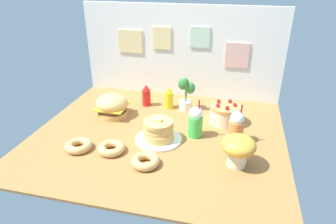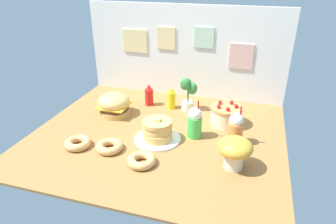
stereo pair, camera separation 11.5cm
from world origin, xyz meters
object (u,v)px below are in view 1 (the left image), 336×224
object	(u,v)px
potted_plant	(186,92)
mushroom_stool	(238,148)
donut_chocolate	(111,148)
donut_vanilla	(145,161)
pancake_stack	(159,132)
orange_float_cup	(236,127)
layer_cake	(225,114)
cream_soda_cup	(195,122)
donut_pink_glaze	(78,145)
mustard_bottle	(169,98)
burger	(112,106)
ketchup_bottle	(146,96)

from	to	relation	value
potted_plant	mushroom_stool	world-z (taller)	potted_plant
donut_chocolate	donut_vanilla	xyz separation A→B (cm)	(28.49, -9.34, 0.00)
pancake_stack	orange_float_cup	bearing A→B (deg)	12.21
pancake_stack	orange_float_cup	xyz separation A→B (cm)	(57.20, 12.38, 5.14)
layer_cake	cream_soda_cup	world-z (taller)	cream_soda_cup
donut_pink_glaze	potted_plant	distance (cm)	106.97
mustard_bottle	layer_cake	bearing A→B (deg)	-18.19
pancake_stack	mushroom_stool	world-z (taller)	mushroom_stool
cream_soda_cup	donut_vanilla	distance (cm)	54.03
donut_vanilla	potted_plant	size ratio (longest dim) A/B	0.61
donut_pink_glaze	potted_plant	xyz separation A→B (cm)	(63.49, 84.95, 14.01)
pancake_stack	cream_soda_cup	size ratio (longest dim) A/B	1.13
burger	potted_plant	size ratio (longest dim) A/B	0.87
potted_plant	mushroom_stool	bearing A→B (deg)	-57.42
mustard_bottle	cream_soda_cup	xyz separation A→B (cm)	(31.88, -45.24, 2.61)
pancake_stack	layer_cake	bearing A→B (deg)	40.95
ketchup_bottle	mustard_bottle	world-z (taller)	same
pancake_stack	cream_soda_cup	bearing A→B (deg)	26.55
burger	mustard_bottle	world-z (taller)	mustard_bottle
donut_pink_glaze	orange_float_cup	bearing A→B (deg)	19.25
ketchup_bottle	donut_pink_glaze	world-z (taller)	ketchup_bottle
donut_pink_glaze	mushroom_stool	size ratio (longest dim) A/B	0.85
burger	orange_float_cup	size ratio (longest dim) A/B	0.88
mushroom_stool	pancake_stack	bearing A→B (deg)	162.29
mushroom_stool	potted_plant	bearing A→B (deg)	122.58
ketchup_bottle	orange_float_cup	size ratio (longest dim) A/B	0.67
pancake_stack	mustard_bottle	world-z (taller)	mustard_bottle
mushroom_stool	donut_pink_glaze	bearing A→B (deg)	-176.27
burger	layer_cake	bearing A→B (deg)	5.79
mustard_bottle	donut_chocolate	world-z (taller)	mustard_bottle
donut_chocolate	orange_float_cup	bearing A→B (deg)	22.79
layer_cake	potted_plant	xyz separation A→B (cm)	(-37.29, 17.76, 9.00)
mustard_bottle	orange_float_cup	size ratio (longest dim) A/B	0.67
burger	donut_pink_glaze	bearing A→B (deg)	-92.47
donut_chocolate	mushroom_stool	size ratio (longest dim) A/B	0.85
burger	cream_soda_cup	size ratio (longest dim) A/B	0.88
orange_float_cup	potted_plant	size ratio (longest dim) A/B	0.98
donut_vanilla	mushroom_stool	xyz separation A→B (cm)	(59.85, 14.21, 10.53)
cream_soda_cup	donut_chocolate	world-z (taller)	cream_soda_cup
cream_soda_cup	pancake_stack	bearing A→B (deg)	-153.45
donut_pink_glaze	mushroom_stool	xyz separation A→B (cm)	(113.07, 7.38, 10.53)
burger	donut_vanilla	bearing A→B (deg)	-51.61
pancake_stack	donut_chocolate	bearing A→B (deg)	-140.55
pancake_stack	ketchup_bottle	xyz separation A→B (cm)	(-28.11, 58.94, 2.53)
pancake_stack	ketchup_bottle	size ratio (longest dim) A/B	1.70
cream_soda_cup	orange_float_cup	xyz separation A→B (cm)	(31.17, -0.63, 0.00)
orange_float_cup	donut_pink_glaze	xyz separation A→B (cm)	(-110.89, -38.72, -9.22)
burger	orange_float_cup	distance (cm)	110.02
burger	mushroom_stool	xyz separation A→B (cm)	(110.60, -49.85, 4.11)
burger	mushroom_stool	size ratio (longest dim) A/B	1.21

